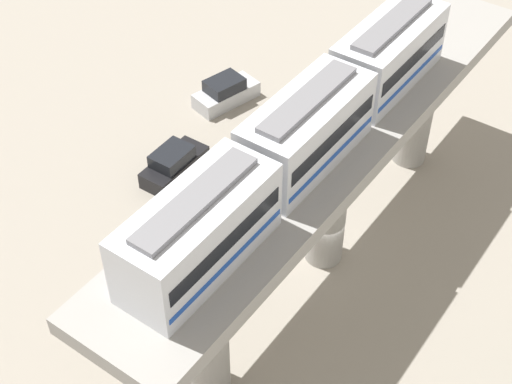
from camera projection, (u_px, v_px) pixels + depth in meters
The scene contains 5 objects.
ground_plane at pixel (323, 255), 38.32m from camera, with size 120.00×120.00×0.00m, color gray.
viaduct at pixel (331, 165), 34.13m from camera, with size 5.20×28.85×8.13m.
train at pixel (306, 131), 30.28m from camera, with size 2.64×20.50×3.24m.
parked_car_black at pixel (174, 164), 42.32m from camera, with size 1.89×4.24×1.76m.
parked_car_silver at pixel (226, 92), 47.33m from camera, with size 2.77×4.51×1.76m.
Camera 1 is at (-12.19, 22.85, 28.63)m, focal length 52.65 mm.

